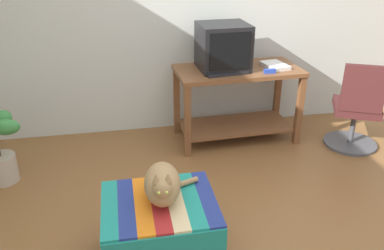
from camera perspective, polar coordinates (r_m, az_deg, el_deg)
ground_plane at (r=2.86m, az=4.89°, el=-17.28°), size 14.00×14.00×0.00m
back_wall at (r=4.16m, az=-2.12°, el=16.64°), size 8.00×0.10×2.60m
desk at (r=4.05m, az=6.41°, el=4.67°), size 1.24×0.65×0.76m
tv_monitor at (r=3.89m, az=4.44°, el=10.98°), size 0.48×0.45×0.43m
keyboard at (r=3.79m, az=4.91°, el=7.41°), size 0.42×0.20×0.02m
book at (r=4.06m, az=11.69°, el=8.29°), size 0.24×0.31×0.04m
ottoman_with_blanket at (r=2.65m, az=-4.51°, el=-14.84°), size 0.70×0.60×0.45m
cat at (r=2.47m, az=-4.20°, el=-8.37°), size 0.38×0.40×0.27m
office_chair at (r=4.19m, az=22.37°, el=1.74°), size 0.56×0.56×0.89m
stapler at (r=3.87m, az=11.00°, el=7.54°), size 0.11×0.04×0.04m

